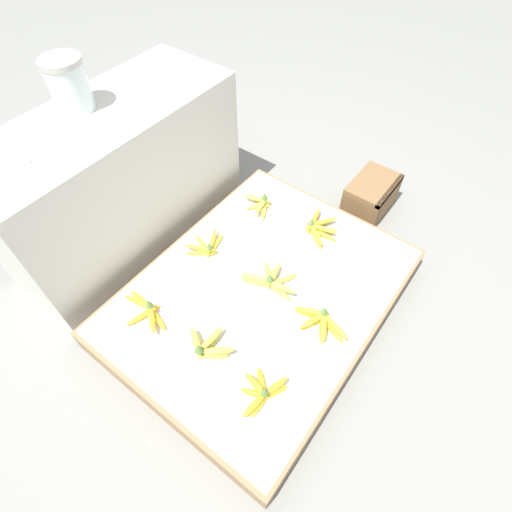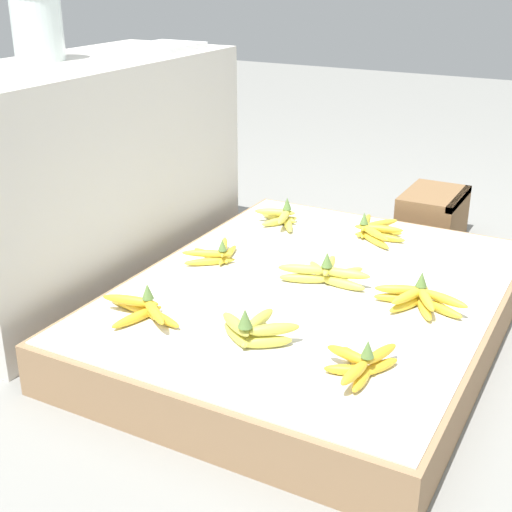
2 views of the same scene
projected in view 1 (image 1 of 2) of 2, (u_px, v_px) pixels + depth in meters
The scene contains 14 objects.
ground_plane at pixel (261, 305), 1.86m from camera, with size 10.00×10.00×0.00m, color gray.
display_platform at pixel (261, 297), 1.81m from camera, with size 1.29×0.99×0.14m.
back_vendor_table at pixel (121, 182), 1.87m from camera, with size 1.17×0.46×0.71m.
wooden_crate at pixel (371, 195), 2.19m from camera, with size 0.30×0.21×0.19m.
banana_bunch_front_left at pixel (262, 392), 1.44m from camera, with size 0.22×0.16×0.09m.
banana_bunch_front_midleft at pixel (321, 321), 1.62m from camera, with size 0.15×0.26×0.09m.
banana_bunch_middle_left at pixel (206, 346), 1.55m from camera, with size 0.16×0.21×0.11m.
banana_bunch_middle_midleft at pixel (271, 281), 1.74m from camera, with size 0.19×0.26×0.10m.
banana_bunch_middle_midright at pixel (318, 227), 1.94m from camera, with size 0.22×0.18×0.09m.
banana_bunch_back_left at pixel (147, 310), 1.65m from camera, with size 0.16×0.26×0.09m.
banana_bunch_back_midleft at pixel (207, 247), 1.87m from camera, with size 0.21×0.16×0.08m.
banana_bunch_back_midright at pixel (260, 203), 2.04m from camera, with size 0.15×0.18×0.09m.
glass_jar at pixel (69, 84), 1.53m from camera, with size 0.16×0.16×0.20m.
foam_tray_white at pixel (178, 77), 1.74m from camera, with size 0.23×0.19×0.02m.
Camera 1 is at (-0.79, -0.56, 1.61)m, focal length 28.00 mm.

